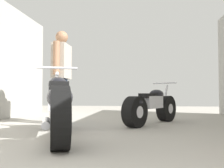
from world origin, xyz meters
TOP-DOWN VIEW (x-y plane):
  - ground_plane at (0.00, 3.13)m, footprint 15.02×15.02m
  - motorcycle_maroon_cruiser at (-0.63, 2.37)m, footprint 1.01×2.05m
  - motorcycle_black_naked at (0.62, 3.97)m, footprint 1.06×1.57m
  - mechanic_in_blue at (-1.09, 3.85)m, footprint 0.26×0.71m

SIDE VIEW (x-z plane):
  - ground_plane at x=0.00m, z-range 0.00..0.00m
  - motorcycle_black_naked at x=0.62m, z-range -0.07..0.73m
  - motorcycle_maroon_cruiser at x=-0.63m, z-range -0.07..0.92m
  - mechanic_in_blue at x=-1.09m, z-range 0.12..1.90m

